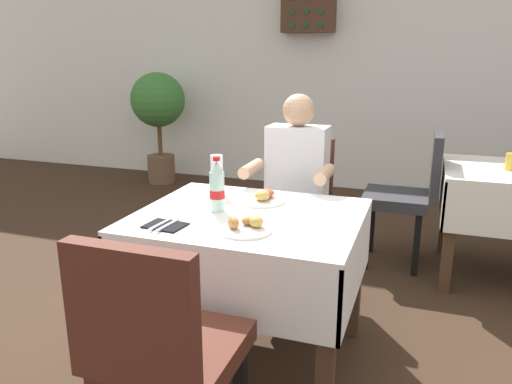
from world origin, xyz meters
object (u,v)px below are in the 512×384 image
object	(u,v)px
plate_near_camera	(245,226)
plate_far_diner	(263,197)
beer_glass_left	(217,173)
background_table_tumbler	(511,162)
wall_bottle_rack	(308,12)
chair_near_camera_side	(162,348)
main_dining_table	(249,249)
cola_bottle_primary	(217,188)
chair_far_diner_seat	(294,206)
potted_plant_corner	(158,109)
seated_diner_far	(295,187)
napkin_cutlery_set	(165,225)
background_chair_left	(410,191)

from	to	relation	value
plate_near_camera	plate_far_diner	xyz separation A→B (m)	(-0.07, 0.43, 0.00)
plate_far_diner	beer_glass_left	world-z (taller)	beer_glass_left
plate_near_camera	background_table_tumbler	world-z (taller)	background_table_tumbler
plate_near_camera	wall_bottle_rack	bearing A→B (deg)	99.69
chair_near_camera_side	beer_glass_left	size ratio (longest dim) A/B	4.67
chair_near_camera_side	plate_near_camera	size ratio (longest dim) A/B	4.25
main_dining_table	cola_bottle_primary	world-z (taller)	cola_bottle_primary
cola_bottle_primary	background_table_tumbler	distance (m)	2.02
chair_far_diner_seat	potted_plant_corner	size ratio (longest dim) A/B	0.75
cola_bottle_primary	chair_near_camera_side	bearing A→B (deg)	-79.19
plate_near_camera	beer_glass_left	world-z (taller)	beer_glass_left
main_dining_table	potted_plant_corner	xyz separation A→B (m)	(-2.21, 2.99, 0.30)
chair_near_camera_side	plate_far_diner	world-z (taller)	chair_near_camera_side
cola_bottle_primary	wall_bottle_rack	bearing A→B (deg)	96.59
seated_diner_far	background_table_tumbler	xyz separation A→B (m)	(1.25, 0.68, 0.10)
plate_far_diner	beer_glass_left	distance (m)	0.30
main_dining_table	potted_plant_corner	bearing A→B (deg)	126.44
beer_glass_left	wall_bottle_rack	distance (m)	3.24
plate_far_diner	napkin_cutlery_set	distance (m)	0.57
main_dining_table	napkin_cutlery_set	world-z (taller)	napkin_cutlery_set
plate_far_diner	seated_diner_far	bearing A→B (deg)	86.29
main_dining_table	chair_near_camera_side	xyz separation A→B (m)	(0.00, -0.83, -0.03)
plate_near_camera	background_table_tumbler	xyz separation A→B (m)	(1.22, 1.63, 0.04)
chair_far_diner_seat	beer_glass_left	xyz separation A→B (m)	(-0.29, -0.55, 0.31)
background_chair_left	background_table_tumbler	size ratio (longest dim) A/B	8.82
beer_glass_left	cola_bottle_primary	distance (m)	0.32
potted_plant_corner	background_table_tumbler	bearing A→B (deg)	-24.39
beer_glass_left	background_table_tumbler	distance (m)	1.93
wall_bottle_rack	seated_diner_far	bearing A→B (deg)	-77.66
potted_plant_corner	background_chair_left	bearing A→B (deg)	-28.23
chair_far_diner_seat	background_table_tumbler	world-z (taller)	chair_far_diner_seat
background_chair_left	chair_far_diner_seat	bearing A→B (deg)	-138.07
plate_far_diner	cola_bottle_primary	world-z (taller)	cola_bottle_primary
beer_glass_left	plate_far_diner	bearing A→B (deg)	-14.30
background_chair_left	wall_bottle_rack	xyz separation A→B (m)	(-1.22, 1.90, 1.36)
main_dining_table	beer_glass_left	size ratio (longest dim) A/B	5.00
beer_glass_left	wall_bottle_rack	bearing A→B (deg)	94.83
chair_near_camera_side	background_table_tumbler	size ratio (longest dim) A/B	8.82
chair_far_diner_seat	seated_diner_far	size ratio (longest dim) A/B	0.77
main_dining_table	plate_far_diner	world-z (taller)	plate_far_diner
napkin_cutlery_set	potted_plant_corner	xyz separation A→B (m)	(-1.92, 3.27, 0.11)
cola_bottle_primary	napkin_cutlery_set	distance (m)	0.32
napkin_cutlery_set	wall_bottle_rack	distance (m)	3.81
chair_far_diner_seat	background_table_tumbler	size ratio (longest dim) A/B	8.82
beer_glass_left	napkin_cutlery_set	distance (m)	0.58
plate_near_camera	cola_bottle_primary	size ratio (longest dim) A/B	0.86
background_chair_left	wall_bottle_rack	world-z (taller)	wall_bottle_rack
plate_near_camera	napkin_cutlery_set	distance (m)	0.35
main_dining_table	cola_bottle_primary	size ratio (longest dim) A/B	3.92
plate_far_diner	potted_plant_corner	world-z (taller)	potted_plant_corner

